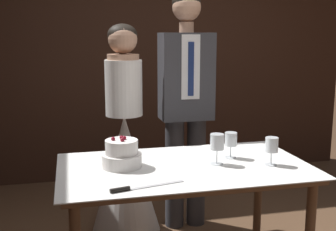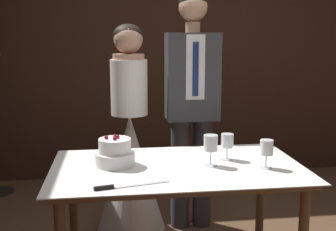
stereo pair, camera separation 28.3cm
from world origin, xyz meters
The scene contains 9 objects.
wall_back centered at (0.00, 2.17, 1.45)m, with size 4.47×0.12×2.91m, color #382116.
cake_table centered at (-0.25, -0.03, 0.69)m, with size 1.47×0.85×0.78m.
tiered_cake centered at (-0.61, 0.02, 0.85)m, with size 0.23×0.23×0.18m.
cake_knife centered at (-0.60, -0.36, 0.79)m, with size 0.39×0.11×0.02m.
wine_glass_near centered at (0.25, -0.14, 0.89)m, with size 0.08×0.08×0.17m.
wine_glass_middle centered at (0.07, 0.05, 0.90)m, with size 0.08×0.08×0.16m.
wine_glass_far centered at (-0.06, -0.06, 0.91)m, with size 0.08×0.08×0.18m.
bride centered at (-0.49, 0.80, 0.60)m, with size 0.54×0.54×1.62m.
groom centered at (-0.01, 0.80, 1.04)m, with size 0.40×0.25×1.85m.
Camera 1 is at (-0.89, -2.33, 1.53)m, focal length 45.00 mm.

